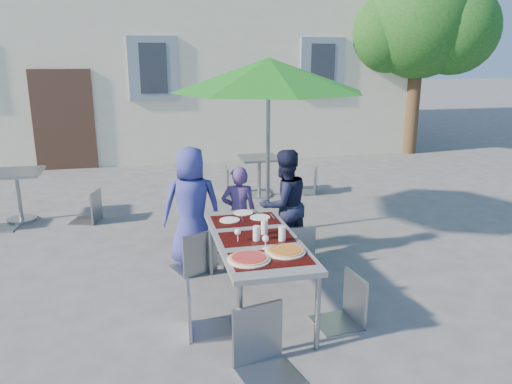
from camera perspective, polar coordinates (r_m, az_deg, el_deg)
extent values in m
plane|color=#4C4D4F|center=(4.91, -7.44, -15.19)|extent=(90.00, 90.00, 0.00)
cube|color=beige|center=(15.76, -12.41, 18.73)|extent=(13.00, 8.00, 7.00)
cube|color=#3E281D|center=(11.89, -21.13, 7.66)|extent=(1.30, 0.06, 2.20)
cube|color=slate|center=(11.70, -11.66, 13.67)|extent=(1.10, 0.06, 1.40)
cube|color=#262B33|center=(11.68, -11.66, 13.67)|extent=(0.60, 0.04, 1.10)
cube|color=slate|center=(12.48, 7.59, 13.94)|extent=(1.10, 0.06, 1.40)
cube|color=#262B33|center=(12.46, 7.62, 13.93)|extent=(0.60, 0.04, 1.10)
cylinder|color=#4B3720|center=(13.62, 17.48, 10.11)|extent=(0.36, 0.36, 2.80)
sphere|color=#134713|center=(13.60, 18.15, 18.09)|extent=(2.80, 2.80, 2.80)
sphere|color=#134713|center=(13.47, 14.31, 17.12)|extent=(2.00, 2.00, 2.00)
sphere|color=#134713|center=(13.62, 21.61, 16.94)|extent=(2.20, 2.20, 2.20)
sphere|color=#134713|center=(14.26, 17.76, 19.99)|extent=(1.80, 1.80, 1.80)
cube|color=#4F4F54|center=(4.95, 0.04, -5.50)|extent=(0.80, 1.85, 0.05)
cylinder|color=gray|center=(4.28, -1.83, -14.61)|extent=(0.05, 0.05, 0.70)
cylinder|color=gray|center=(4.44, 7.05, -13.52)|extent=(0.05, 0.05, 0.70)
cylinder|color=gray|center=(5.82, -5.18, -6.23)|extent=(0.05, 0.05, 0.70)
cylinder|color=gray|center=(5.94, 1.36, -5.71)|extent=(0.05, 0.05, 0.70)
cube|color=black|center=(4.44, 1.66, -7.62)|extent=(0.70, 0.42, 0.01)
cube|color=black|center=(4.94, 0.04, -5.19)|extent=(0.70, 0.42, 0.01)
cube|color=black|center=(5.44, -1.27, -3.21)|extent=(0.70, 0.42, 0.01)
cylinder|color=white|center=(4.41, -0.82, -7.69)|extent=(0.38, 0.38, 0.01)
cylinder|color=tan|center=(4.40, -0.82, -7.55)|extent=(0.34, 0.34, 0.01)
cylinder|color=maroon|center=(4.40, -0.82, -7.45)|extent=(0.30, 0.30, 0.01)
cylinder|color=white|center=(4.58, 3.35, -6.81)|extent=(0.37, 0.37, 0.01)
cylinder|color=tan|center=(4.57, 3.35, -6.67)|extent=(0.33, 0.33, 0.01)
cylinder|color=#96300A|center=(4.57, 3.35, -6.58)|extent=(0.29, 0.29, 0.01)
cylinder|color=silver|center=(4.83, 0.06, -4.76)|extent=(0.07, 0.07, 0.15)
cylinder|color=silver|center=(5.00, 0.97, -4.04)|extent=(0.07, 0.07, 0.15)
cylinder|color=silver|center=(4.83, 3.00, -4.79)|extent=(0.07, 0.07, 0.15)
cylinder|color=silver|center=(4.83, -2.09, -5.68)|extent=(0.06, 0.06, 0.00)
cylinder|color=silver|center=(4.82, -2.09, -5.26)|extent=(0.01, 0.01, 0.08)
sphere|color=silver|center=(4.80, -2.10, -4.59)|extent=(0.06, 0.06, 0.06)
cylinder|color=silver|center=(4.67, 1.09, -6.46)|extent=(0.06, 0.06, 0.00)
cylinder|color=silver|center=(4.65, 1.10, -6.03)|extent=(0.01, 0.01, 0.08)
sphere|color=silver|center=(4.63, 1.10, -5.34)|extent=(0.06, 0.06, 0.06)
cylinder|color=white|center=(5.42, -3.03, -3.22)|extent=(0.22, 0.22, 0.01)
cube|color=#A4A7AC|center=(5.45, -1.58, -3.13)|extent=(0.02, 0.18, 0.00)
cylinder|color=white|center=(5.51, 0.47, -2.90)|extent=(0.22, 0.22, 0.01)
cube|color=#A4A7AC|center=(5.54, 1.88, -2.81)|extent=(0.02, 0.18, 0.00)
cylinder|color=white|center=(5.67, -1.45, -2.37)|extent=(0.22, 0.22, 0.01)
cube|color=#A4A7AC|center=(5.70, -0.07, -2.29)|extent=(0.02, 0.18, 0.00)
imported|color=#33398E|center=(6.08, -7.37, -1.60)|extent=(0.71, 0.47, 1.45)
imported|color=#4E3770|center=(6.19, -1.96, -2.44)|extent=(0.48, 0.37, 1.19)
imported|color=#171B34|center=(6.19, 3.23, -1.47)|extent=(0.76, 0.58, 1.39)
cube|color=gray|center=(5.96, -7.41, -4.57)|extent=(0.56, 0.56, 0.03)
cube|color=gray|center=(5.70, -6.55, -2.72)|extent=(0.42, 0.19, 0.52)
cylinder|color=gray|center=(6.28, -6.60, -5.81)|extent=(0.02, 0.02, 0.46)
cylinder|color=gray|center=(6.13, -9.70, -6.48)|extent=(0.02, 0.02, 0.46)
cylinder|color=gray|center=(5.98, -4.91, -6.90)|extent=(0.02, 0.02, 0.46)
cylinder|color=gray|center=(5.82, -8.13, -7.64)|extent=(0.02, 0.02, 0.46)
cube|color=gray|center=(6.20, -3.08, -3.81)|extent=(0.55, 0.55, 0.03)
cube|color=gray|center=(5.96, -2.10, -2.05)|extent=(0.40, 0.18, 0.50)
cylinder|color=gray|center=(6.51, -2.53, -5.00)|extent=(0.02, 0.02, 0.44)
cylinder|color=gray|center=(6.34, -5.31, -5.63)|extent=(0.02, 0.02, 0.44)
cylinder|color=gray|center=(6.23, -0.74, -5.96)|extent=(0.02, 0.02, 0.44)
cylinder|color=gray|center=(6.05, -3.61, -6.66)|extent=(0.02, 0.02, 0.44)
cube|color=#8F969A|center=(6.06, 4.07, -3.87)|extent=(0.47, 0.47, 0.03)
cube|color=#8F969A|center=(5.77, 4.73, -2.00)|extent=(0.46, 0.04, 0.55)
cylinder|color=#8F969A|center=(6.38, 5.25, -5.31)|extent=(0.02, 0.02, 0.48)
cylinder|color=#8F969A|center=(6.28, 1.79, -5.60)|extent=(0.02, 0.02, 0.48)
cylinder|color=#8F969A|center=(6.03, 6.37, -6.60)|extent=(0.02, 0.02, 0.48)
cylinder|color=#8F969A|center=(5.92, 2.71, -6.93)|extent=(0.02, 0.02, 0.48)
cube|color=#93989F|center=(4.65, -5.38, -11.10)|extent=(0.42, 0.42, 0.03)
cube|color=#93989F|center=(4.54, -7.84, -8.58)|extent=(0.05, 0.39, 0.47)
cylinder|color=#93989F|center=(4.61, -3.00, -14.29)|extent=(0.02, 0.02, 0.41)
cylinder|color=#93989F|center=(4.91, -3.47, -12.36)|extent=(0.02, 0.02, 0.41)
cylinder|color=#93989F|center=(4.60, -7.31, -14.54)|extent=(0.02, 0.02, 0.41)
cylinder|color=#93989F|center=(4.89, -7.49, -12.58)|extent=(0.02, 0.02, 0.41)
cube|color=#91999C|center=(4.81, 9.36, -10.15)|extent=(0.44, 0.44, 0.03)
cube|color=#91999C|center=(4.80, 11.54, -7.16)|extent=(0.07, 0.41, 0.48)
cylinder|color=#91999C|center=(4.97, 6.48, -11.99)|extent=(0.02, 0.02, 0.42)
cylinder|color=#91999C|center=(4.70, 8.34, -13.78)|extent=(0.02, 0.02, 0.42)
cylinder|color=#91999C|center=(5.12, 10.07, -11.30)|extent=(0.02, 0.02, 0.42)
cylinder|color=#91999C|center=(4.85, 12.09, -12.97)|extent=(0.02, 0.02, 0.42)
cube|color=gray|center=(4.01, 1.57, -14.74)|extent=(0.53, 0.53, 0.03)
cube|color=gray|center=(4.05, 0.20, -10.14)|extent=(0.44, 0.13, 0.53)
cylinder|color=gray|center=(3.92, 0.27, -19.72)|extent=(0.02, 0.02, 0.47)
cylinder|color=gray|center=(4.08, 5.37, -18.29)|extent=(0.02, 0.02, 0.47)
cylinder|color=gray|center=(4.21, -2.12, -17.01)|extent=(0.02, 0.02, 0.47)
cylinder|color=gray|center=(4.35, 2.67, -15.83)|extent=(0.02, 0.02, 0.47)
cylinder|color=#A4A7AC|center=(7.24, 1.33, -4.31)|extent=(0.50, 0.50, 0.10)
cylinder|color=gray|center=(6.95, 1.39, 4.21)|extent=(0.06, 0.06, 2.29)
cone|color=#197119|center=(6.82, 1.45, 13.26)|extent=(2.65, 2.65, 0.45)
cylinder|color=#A4A7AC|center=(8.58, -25.18, -2.84)|extent=(0.44, 0.44, 0.04)
cylinder|color=gray|center=(8.48, -25.44, -0.62)|extent=(0.06, 0.06, 0.73)
cube|color=gray|center=(8.39, -25.75, 2.00)|extent=(0.73, 0.73, 0.04)
cylinder|color=gray|center=(8.04, -26.37, -2.63)|extent=(0.02, 0.02, 0.45)
cylinder|color=gray|center=(8.37, -25.59, -1.86)|extent=(0.02, 0.02, 0.45)
cube|color=gray|center=(8.06, -19.16, -0.26)|extent=(0.50, 0.50, 0.03)
cube|color=gray|center=(7.93, -18.03, 1.39)|extent=(0.14, 0.40, 0.48)
cylinder|color=gray|center=(8.34, -19.69, -1.38)|extent=(0.02, 0.02, 0.42)
cylinder|color=gray|center=(8.04, -20.62, -2.09)|extent=(0.02, 0.02, 0.42)
cylinder|color=gray|center=(8.21, -17.46, -1.44)|extent=(0.02, 0.02, 0.42)
cylinder|color=gray|center=(7.91, -18.33, -2.16)|extent=(0.02, 0.02, 0.42)
cylinder|color=#A4A7AC|center=(9.10, 0.38, -0.35)|extent=(0.44, 0.44, 0.04)
cylinder|color=gray|center=(9.02, 0.38, 1.61)|extent=(0.06, 0.06, 0.68)
cube|color=gray|center=(8.94, 0.38, 3.91)|extent=(0.68, 0.68, 0.04)
cube|color=#8E9599|center=(9.05, -2.00, 2.56)|extent=(0.49, 0.49, 0.03)
cube|color=#8E9599|center=(8.98, -3.37, 4.18)|extent=(0.08, 0.45, 0.53)
cylinder|color=#8E9599|center=(8.94, -0.64, 0.79)|extent=(0.02, 0.02, 0.47)
cylinder|color=#8E9599|center=(9.31, -0.92, 1.38)|extent=(0.02, 0.02, 0.47)
cylinder|color=#8E9599|center=(8.91, -3.09, 0.71)|extent=(0.02, 0.02, 0.47)
cylinder|color=#8E9599|center=(9.28, -3.28, 1.31)|extent=(0.02, 0.02, 0.47)
cube|color=#8F969A|center=(9.30, 5.74, 2.42)|extent=(0.51, 0.51, 0.03)
cube|color=#8F969A|center=(9.24, 6.92, 3.76)|extent=(0.18, 0.36, 0.46)
cylinder|color=#8F969A|center=(9.53, 4.82, 1.45)|extent=(0.02, 0.02, 0.40)
cylinder|color=#8F969A|center=(9.21, 4.58, 0.96)|extent=(0.02, 0.02, 0.40)
cylinder|color=#8F969A|center=(9.50, 6.80, 1.35)|extent=(0.02, 0.02, 0.40)
cylinder|color=#8F969A|center=(9.18, 6.64, 0.86)|extent=(0.02, 0.02, 0.40)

